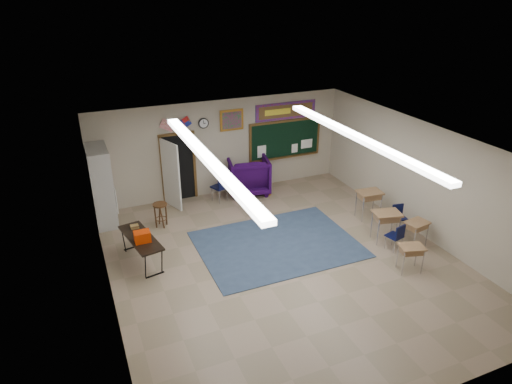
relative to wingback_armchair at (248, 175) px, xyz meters
name	(u,v)px	position (x,y,z in m)	size (l,w,h in m)	color
floor	(284,262)	(-0.74, -4.15, -0.59)	(9.00, 9.00, 0.00)	gray
back_wall	(221,148)	(-0.74, 0.35, 0.91)	(8.00, 0.04, 3.00)	#AB9F8A
front_wall	(422,333)	(-0.74, -8.65, 0.91)	(8.00, 0.04, 3.00)	#AB9F8A
left_wall	(105,242)	(-4.74, -4.15, 0.91)	(0.04, 9.00, 3.00)	#AB9F8A
right_wall	(423,180)	(3.26, -4.15, 0.91)	(0.04, 9.00, 3.00)	#AB9F8A
ceiling	(288,145)	(-0.74, -4.15, 2.41)	(8.00, 9.00, 0.04)	silver
area_rug	(277,244)	(-0.54, -3.35, -0.58)	(4.00, 3.00, 0.02)	#344763
fluorescent_strips	(287,147)	(-0.74, -4.15, 2.35)	(3.86, 6.00, 0.10)	white
doorway	(176,169)	(-2.24, 0.20, 0.47)	(1.10, 0.89, 2.16)	black
chalkboard	(285,140)	(1.46, 0.31, 0.87)	(2.55, 0.14, 1.30)	#553918
bulletin_board	(286,111)	(1.46, 0.32, 1.86)	(2.10, 0.05, 0.55)	#A5170E
framed_art_print	(232,120)	(-0.39, 0.32, 1.76)	(0.75, 0.05, 0.65)	#AE7221
wall_clock	(203,123)	(-1.29, 0.32, 1.76)	(0.32, 0.05, 0.32)	black
wall_flags	(175,122)	(-2.14, 0.29, 1.89)	(1.16, 0.06, 0.70)	red
storage_cabinet	(102,186)	(-4.45, -0.30, 0.51)	(0.59, 1.25, 2.20)	#A6A5A1
wingback_armchair	(248,175)	(0.00, 0.00, 0.00)	(1.26, 1.30, 1.18)	#1F0533
student_chair_reading	(219,188)	(-1.06, -0.28, -0.15)	(0.45, 0.45, 0.89)	black
student_chair_desk_a	(394,237)	(2.06, -4.71, -0.22)	(0.37, 0.37, 0.74)	black
student_chair_desk_b	(399,218)	(2.84, -3.94, -0.24)	(0.36, 0.36, 0.71)	black
student_desk_front_left	(386,225)	(2.13, -4.25, -0.13)	(0.78, 0.66, 0.82)	#956A45
student_desk_front_right	(369,203)	(2.50, -3.00, -0.14)	(0.73, 0.58, 0.82)	#956A45
student_desk_back_left	(410,257)	(1.79, -5.62, -0.22)	(0.65, 0.56, 0.67)	#956A45
student_desk_back_right	(416,233)	(2.67, -4.78, -0.20)	(0.64, 0.53, 0.69)	#956A45
folding_table	(142,248)	(-3.88, -2.78, -0.22)	(0.85, 1.71, 0.93)	black
wooden_stool	(161,215)	(-3.08, -1.19, -0.23)	(0.39, 0.39, 0.69)	#482D15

